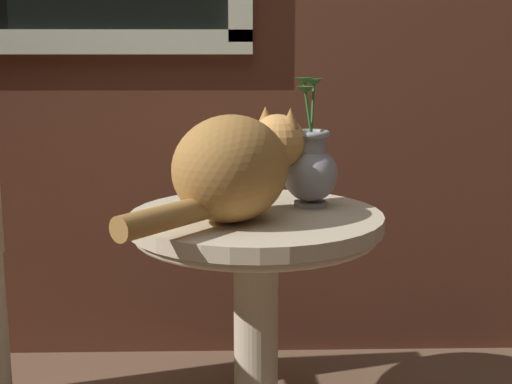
{
  "coord_description": "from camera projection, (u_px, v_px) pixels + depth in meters",
  "views": [
    {
      "loc": [
        0.03,
        -1.32,
        0.93
      ],
      "look_at": [
        0.07,
        0.26,
        0.62
      ],
      "focal_mm": 49.06,
      "sensor_mm": 36.0,
      "label": 1
    }
  ],
  "objects": [
    {
      "name": "cat",
      "position": [
        235.0,
        166.0,
        1.53
      ],
      "size": [
        0.4,
        0.48,
        0.24
      ],
      "color": "#AD7A3D",
      "rests_on": "wicker_side_table"
    },
    {
      "name": "wicker_side_table",
      "position": [
        256.0,
        282.0,
        1.65
      ],
      "size": [
        0.59,
        0.59,
        0.57
      ],
      "color": "beige",
      "rests_on": "ground_plane"
    },
    {
      "name": "pewter_vase_with_ivy",
      "position": [
        311.0,
        167.0,
        1.68
      ],
      "size": [
        0.13,
        0.13,
        0.31
      ],
      "color": "#99999E",
      "rests_on": "wicker_side_table"
    }
  ]
}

